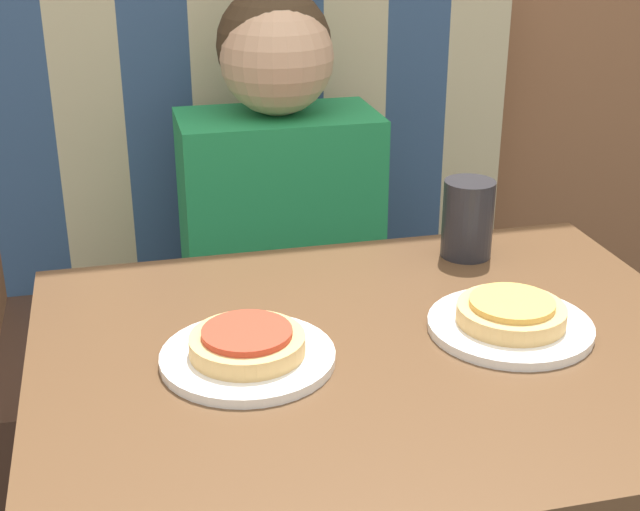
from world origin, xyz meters
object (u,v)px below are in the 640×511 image
(plate_right, at_px, (508,324))
(pizza_left, at_px, (247,340))
(plate_left, at_px, (247,355))
(pizza_right, at_px, (510,310))
(person, at_px, (278,159))
(drinking_cup, at_px, (468,219))

(plate_right, bearing_deg, pizza_left, 180.00)
(plate_right, distance_m, pizza_left, 0.34)
(plate_left, relative_size, pizza_right, 1.52)
(plate_left, bearing_deg, pizza_left, 0.00)
(plate_left, distance_m, pizza_left, 0.02)
(pizza_left, bearing_deg, plate_left, 0.00)
(person, relative_size, pizza_left, 4.60)
(drinking_cup, bearing_deg, plate_left, -147.67)
(plate_left, xyz_separation_m, drinking_cup, (0.37, 0.24, 0.05))
(plate_right, bearing_deg, pizza_right, 0.00)
(person, relative_size, pizza_right, 4.60)
(plate_left, height_order, pizza_left, pizza_left)
(plate_right, relative_size, drinking_cup, 1.77)
(pizza_left, bearing_deg, plate_right, 0.00)
(pizza_right, bearing_deg, person, 104.26)
(plate_left, bearing_deg, plate_right, 0.00)
(pizza_left, relative_size, drinking_cup, 1.16)
(plate_left, height_order, drinking_cup, drinking_cup)
(pizza_right, bearing_deg, drinking_cup, 80.85)
(plate_right, relative_size, pizza_left, 1.52)
(pizza_right, bearing_deg, pizza_left, 180.00)
(pizza_right, xyz_separation_m, drinking_cup, (0.04, 0.24, 0.03))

